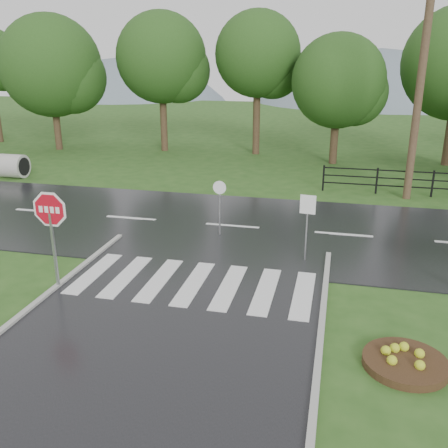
# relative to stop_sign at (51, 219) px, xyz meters

# --- Properties ---
(ground) EXTENTS (120.00, 120.00, 0.00)m
(ground) POSITION_rel_stop_sign_xyz_m (3.52, -3.96, -2.00)
(ground) COLOR #294F1A
(ground) RESTS_ON ground
(main_road) EXTENTS (90.00, 8.00, 0.04)m
(main_road) POSITION_rel_stop_sign_xyz_m (3.52, 6.04, -2.00)
(main_road) COLOR black
(main_road) RESTS_ON ground
(crosswalk) EXTENTS (6.50, 2.80, 0.02)m
(crosswalk) POSITION_rel_stop_sign_xyz_m (3.52, 1.04, -1.94)
(crosswalk) COLOR silver
(crosswalk) RESTS_ON ground
(fence_west) EXTENTS (9.58, 0.08, 1.20)m
(fence_west) POSITION_rel_stop_sign_xyz_m (11.27, 12.04, -1.28)
(fence_west) COLOR black
(fence_west) RESTS_ON ground
(hills) EXTENTS (102.00, 48.00, 48.00)m
(hills) POSITION_rel_stop_sign_xyz_m (7.01, 61.04, -17.54)
(hills) COLOR slate
(hills) RESTS_ON ground
(treeline) EXTENTS (83.20, 5.20, 10.00)m
(treeline) POSITION_rel_stop_sign_xyz_m (4.52, 20.04, -2.00)
(treeline) COLOR #1C4114
(treeline) RESTS_ON ground
(stop_sign) EXTENTS (1.29, 0.06, 2.89)m
(stop_sign) POSITION_rel_stop_sign_xyz_m (0.00, 0.00, 0.00)
(stop_sign) COLOR #939399
(stop_sign) RESTS_ON ground
(flower_bed) EXTENTS (1.71, 1.71, 0.34)m
(flower_bed) POSITION_rel_stop_sign_xyz_m (8.80, -1.61, -1.87)
(flower_bed) COLOR #332111
(flower_bed) RESTS_ON ground
(reg_sign_small) EXTENTS (0.47, 0.08, 2.12)m
(reg_sign_small) POSITION_rel_stop_sign_xyz_m (6.37, 3.41, -0.50)
(reg_sign_small) COLOR #939399
(reg_sign_small) RESTS_ON ground
(reg_sign_round) EXTENTS (0.46, 0.07, 1.98)m
(reg_sign_round) POSITION_rel_stop_sign_xyz_m (3.29, 5.02, -0.72)
(reg_sign_round) COLOR #939399
(reg_sign_round) RESTS_ON ground
(utility_pole_east) EXTENTS (1.69, 0.69, 9.85)m
(utility_pole_east) POSITION_rel_stop_sign_xyz_m (10.18, 11.54, 3.01)
(utility_pole_east) COLOR #473523
(utility_pole_east) RESTS_ON ground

